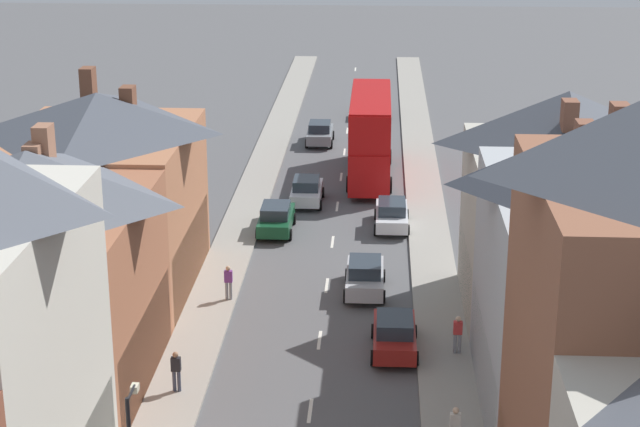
# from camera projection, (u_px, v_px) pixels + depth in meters

# --- Properties ---
(pavement_left) EXTENTS (2.20, 104.00, 0.14)m
(pavement_left) POSITION_uv_depth(u_px,v_px,m) (241.00, 226.00, 58.08)
(pavement_left) COLOR gray
(pavement_left) RESTS_ON ground
(pavement_right) EXTENTS (2.20, 104.00, 0.14)m
(pavement_right) POSITION_uv_depth(u_px,v_px,m) (429.00, 230.00, 57.54)
(pavement_right) COLOR gray
(pavement_right) RESTS_ON ground
(centre_line_dashes) EXTENTS (0.14, 97.80, 0.01)m
(centre_line_dashes) POSITION_uv_depth(u_px,v_px,m) (333.00, 242.00, 55.94)
(centre_line_dashes) COLOR silver
(centre_line_dashes) RESTS_ON ground
(double_decker_bus_lead) EXTENTS (2.74, 10.80, 5.30)m
(double_decker_bus_lead) POSITION_uv_depth(u_px,v_px,m) (370.00, 135.00, 66.12)
(double_decker_bus_lead) COLOR #B70F0F
(double_decker_bus_lead) RESTS_ON ground
(car_near_silver) EXTENTS (1.90, 4.03, 1.61)m
(car_near_silver) POSITION_uv_depth(u_px,v_px,m) (395.00, 334.00, 43.24)
(car_near_silver) COLOR maroon
(car_near_silver) RESTS_ON ground
(car_parked_left_a) EXTENTS (1.90, 4.33, 1.68)m
(car_parked_left_a) POSITION_uv_depth(u_px,v_px,m) (372.00, 106.00, 82.71)
(car_parked_left_a) COLOR black
(car_parked_left_a) RESTS_ON ground
(car_mid_black) EXTENTS (1.90, 4.23, 1.57)m
(car_mid_black) POSITION_uv_depth(u_px,v_px,m) (276.00, 218.00, 57.19)
(car_mid_black) COLOR #144728
(car_mid_black) RESTS_ON ground
(car_parked_left_b) EXTENTS (1.90, 4.00, 1.59)m
(car_parked_left_b) POSITION_uv_depth(u_px,v_px,m) (320.00, 133.00, 74.82)
(car_parked_left_b) COLOR gray
(car_parked_left_b) RESTS_ON ground
(car_mid_white) EXTENTS (1.90, 3.93, 1.58)m
(car_mid_white) POSITION_uv_depth(u_px,v_px,m) (307.00, 191.00, 61.88)
(car_mid_white) COLOR silver
(car_mid_white) RESTS_ON ground
(car_far_grey) EXTENTS (1.90, 4.22, 1.57)m
(car_far_grey) POSITION_uv_depth(u_px,v_px,m) (392.00, 214.00, 57.81)
(car_far_grey) COLOR silver
(car_far_grey) RESTS_ON ground
(car_parked_right_b) EXTENTS (1.90, 4.16, 1.63)m
(car_parked_right_b) POSITION_uv_depth(u_px,v_px,m) (365.00, 276.00, 49.21)
(car_parked_right_b) COLOR #B7BABF
(car_parked_right_b) RESTS_ON ground
(pedestrian_mid_left) EXTENTS (0.36, 0.22, 1.61)m
(pedestrian_mid_left) POSITION_uv_depth(u_px,v_px,m) (455.00, 426.00, 35.78)
(pedestrian_mid_left) COLOR brown
(pedestrian_mid_left) RESTS_ON pavement_right
(pedestrian_mid_right) EXTENTS (0.36, 0.22, 1.61)m
(pedestrian_mid_right) POSITION_uv_depth(u_px,v_px,m) (176.00, 369.00, 39.77)
(pedestrian_mid_right) COLOR #3D4256
(pedestrian_mid_right) RESTS_ON pavement_left
(pedestrian_far_left) EXTENTS (0.36, 0.22, 1.61)m
(pedestrian_far_left) POSITION_uv_depth(u_px,v_px,m) (458.00, 333.00, 42.84)
(pedestrian_far_left) COLOR gray
(pedestrian_far_left) RESTS_ON pavement_right
(pedestrian_far_right) EXTENTS (0.36, 0.22, 1.61)m
(pedestrian_far_right) POSITION_uv_depth(u_px,v_px,m) (228.00, 281.00, 48.07)
(pedestrian_far_right) COLOR gray
(pedestrian_far_right) RESTS_ON pavement_left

